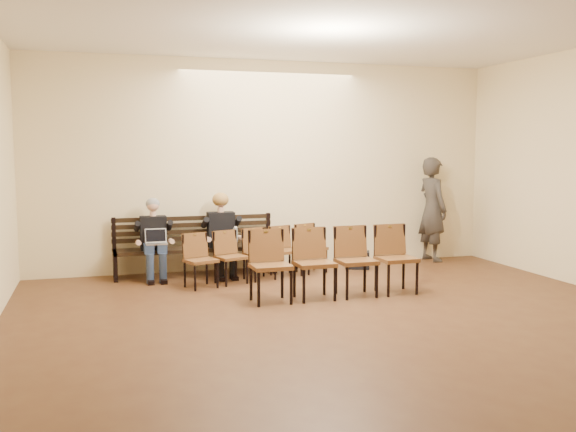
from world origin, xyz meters
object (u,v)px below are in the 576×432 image
object	(u,v)px
water_bottle	(236,242)
chair_row_front	(259,254)
bag	(357,260)
seated_man	(154,241)
bench	(196,261)
passerby	(432,201)
seated_woman	(222,237)
laptop	(157,245)
chair_row_back	(336,263)

from	to	relation	value
water_bottle	chair_row_front	world-z (taller)	chair_row_front
water_bottle	bag	xyz separation A→B (m)	(2.15, 0.18, -0.42)
seated_man	bag	distance (m)	3.41
bench	water_bottle	xyz separation A→B (m)	(0.56, -0.42, 0.35)
bench	chair_row_front	bearing A→B (deg)	-36.09
seated_man	passerby	size ratio (longest dim) A/B	0.56
seated_woman	bench	bearing A→B (deg)	163.66
water_bottle	bag	size ratio (longest dim) A/B	0.60
bench	water_bottle	size ratio (longest dim) A/B	10.79
seated_man	water_bottle	bearing A→B (deg)	-13.60
chair_row_front	water_bottle	bearing A→B (deg)	126.10
bench	bag	distance (m)	2.72
bench	seated_woman	size ratio (longest dim) A/B	2.11
bench	passerby	distance (m)	4.39
laptop	bag	size ratio (longest dim) A/B	0.82
chair_row_back	laptop	bearing A→B (deg)	140.33
laptop	passerby	size ratio (longest dim) A/B	0.15
seated_man	chair_row_back	distance (m)	3.02
passerby	seated_woman	bearing A→B (deg)	85.38
passerby	chair_row_front	xyz separation A→B (m)	(-3.42, -0.75, -0.68)
chair_row_back	seated_man	bearing A→B (deg)	137.29
bench	water_bottle	bearing A→B (deg)	-36.53
bench	seated_man	world-z (taller)	seated_man
water_bottle	seated_man	bearing A→B (deg)	166.40
bench	chair_row_front	distance (m)	1.12
seated_man	chair_row_front	xyz separation A→B (m)	(1.56, -0.53, -0.20)
chair_row_back	seated_woman	bearing A→B (deg)	119.38
bench	bag	size ratio (longest dim) A/B	6.51
laptop	seated_man	bearing A→B (deg)	96.02
passerby	chair_row_back	bearing A→B (deg)	121.45
seated_man	chair_row_front	bearing A→B (deg)	-18.78
bag	chair_row_front	world-z (taller)	chair_row_front
seated_man	water_bottle	size ratio (longest dim) A/B	4.97
seated_man	laptop	xyz separation A→B (m)	(0.02, -0.22, -0.03)
water_bottle	passerby	distance (m)	3.81
water_bottle	bench	bearing A→B (deg)	143.47
bag	passerby	distance (m)	1.88
bench	passerby	xyz separation A→B (m)	(4.31, 0.10, 0.85)
water_bottle	chair_row_back	distance (m)	1.99
bench	seated_woman	world-z (taller)	seated_woman
passerby	bench	bearing A→B (deg)	83.48
bench	bag	world-z (taller)	bench
seated_woman	laptop	world-z (taller)	seated_woman
bag	water_bottle	bearing A→B (deg)	-175.17
seated_woman	chair_row_front	world-z (taller)	seated_woman
bench	water_bottle	distance (m)	0.78
chair_row_front	passerby	bearing A→B (deg)	-6.21
chair_row_front	chair_row_back	bearing A→B (deg)	-83.36
seated_man	chair_row_back	world-z (taller)	seated_man
laptop	passerby	world-z (taller)	passerby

